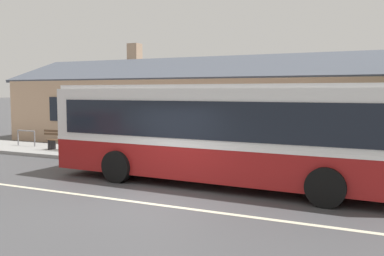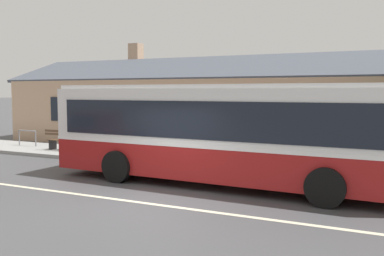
{
  "view_description": "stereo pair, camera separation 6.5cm",
  "coord_description": "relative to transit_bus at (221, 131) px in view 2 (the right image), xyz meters",
  "views": [
    {
      "loc": [
        5.63,
        -9.09,
        2.83
      ],
      "look_at": [
        0.08,
        2.6,
        1.72
      ],
      "focal_mm": 40.0,
      "sensor_mm": 36.0,
      "label": 1
    },
    {
      "loc": [
        5.69,
        -9.06,
        2.83
      ],
      "look_at": [
        0.08,
        2.6,
        1.72
      ],
      "focal_mm": 40.0,
      "sensor_mm": 36.0,
      "label": 2
    }
  ],
  "objects": [
    {
      "name": "sidewalk_far",
      "position": [
        -0.91,
        3.1,
        -1.56
      ],
      "size": [
        60.0,
        3.0,
        0.15
      ],
      "primitive_type": "cube",
      "color": "gray",
      "rests_on": "ground"
    },
    {
      "name": "lane_divider_stripe",
      "position": [
        -0.91,
        -2.9,
        -1.63
      ],
      "size": [
        60.0,
        0.16,
        0.01
      ],
      "primitive_type": "cube",
      "color": "beige",
      "rests_on": "ground"
    },
    {
      "name": "ground_plane",
      "position": [
        -0.91,
        -2.9,
        -1.63
      ],
      "size": [
        300.0,
        300.0,
        0.0
      ],
      "primitive_type": "plane",
      "color": "#424244"
    },
    {
      "name": "transit_bus",
      "position": [
        0.0,
        0.0,
        0.0
      ],
      "size": [
        10.9,
        3.0,
        3.03
      ],
      "color": "maroon",
      "rests_on": "ground"
    },
    {
      "name": "community_building",
      "position": [
        -3.46,
        9.87,
        0.18
      ],
      "size": [
        24.37,
        8.22,
        5.77
      ],
      "color": "tan",
      "rests_on": "ground"
    },
    {
      "name": "bike_rack",
      "position": [
        -11.59,
        3.35,
        -0.95
      ],
      "size": [
        1.16,
        0.06,
        0.78
      ],
      "color": "slate",
      "rests_on": "sidewalk_far"
    },
    {
      "name": "bench_by_building",
      "position": [
        -8.85,
        2.87,
        -1.06
      ],
      "size": [
        1.73,
        0.51,
        0.94
      ],
      "color": "brown",
      "rests_on": "sidewalk_far"
    }
  ]
}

